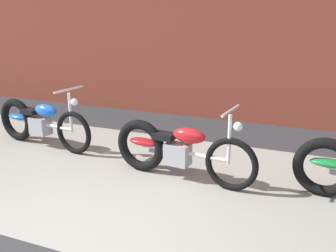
# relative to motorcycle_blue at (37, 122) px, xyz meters

# --- Properties ---
(ground_plane) EXTENTS (80.00, 80.00, 0.00)m
(ground_plane) POSITION_rel_motorcycle_blue_xyz_m (2.16, -2.28, -0.40)
(ground_plane) COLOR #2D2D30
(sidewalk_slab) EXTENTS (36.00, 3.50, 0.01)m
(sidewalk_slab) POSITION_rel_motorcycle_blue_xyz_m (2.16, -0.53, -0.40)
(sidewalk_slab) COLOR gray
(sidewalk_slab) RESTS_ON ground
(motorcycle_blue) EXTENTS (2.00, 0.62, 1.03)m
(motorcycle_blue) POSITION_rel_motorcycle_blue_xyz_m (0.00, 0.00, 0.00)
(motorcycle_blue) COLOR black
(motorcycle_blue) RESTS_ON ground
(motorcycle_red) EXTENTS (2.01, 0.59, 1.03)m
(motorcycle_red) POSITION_rel_motorcycle_blue_xyz_m (2.54, -0.35, 0.00)
(motorcycle_red) COLOR black
(motorcycle_red) RESTS_ON ground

